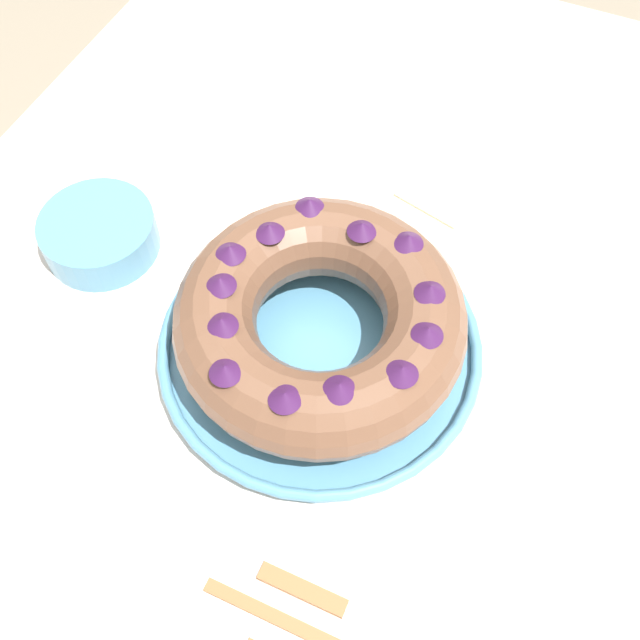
% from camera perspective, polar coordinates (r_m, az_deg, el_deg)
% --- Properties ---
extents(ground_plane, '(8.00, 8.00, 0.00)m').
position_cam_1_polar(ground_plane, '(1.48, 1.23, -16.46)').
color(ground_plane, gray).
extents(dining_table, '(1.38, 1.08, 0.72)m').
position_cam_1_polar(dining_table, '(0.88, 1.99, -4.88)').
color(dining_table, beige).
rests_on(dining_table, ground_plane).
extents(serving_dish, '(0.34, 0.34, 0.03)m').
position_cam_1_polar(serving_dish, '(0.79, -0.00, -2.13)').
color(serving_dish, '#518EB2').
rests_on(serving_dish, dining_table).
extents(bundt_cake, '(0.29, 0.29, 0.09)m').
position_cam_1_polar(bundt_cake, '(0.74, -0.00, 0.04)').
color(bundt_cake, brown).
rests_on(bundt_cake, serving_dish).
extents(fork, '(0.02, 0.20, 0.01)m').
position_cam_1_polar(fork, '(0.71, -6.50, -20.29)').
color(fork, '#936038').
rests_on(fork, dining_table).
extents(cake_knife, '(0.02, 0.19, 0.01)m').
position_cam_1_polar(cake_knife, '(0.71, -4.31, -18.58)').
color(cake_knife, '#936038').
rests_on(cake_knife, dining_table).
extents(side_bowl, '(0.13, 0.13, 0.05)m').
position_cam_1_polar(side_bowl, '(0.90, -16.46, 6.29)').
color(side_bowl, '#518EB2').
rests_on(side_bowl, dining_table).
extents(napkin, '(0.14, 0.11, 0.00)m').
position_cam_1_polar(napkin, '(0.96, 9.94, 10.36)').
color(napkin, beige).
rests_on(napkin, dining_table).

